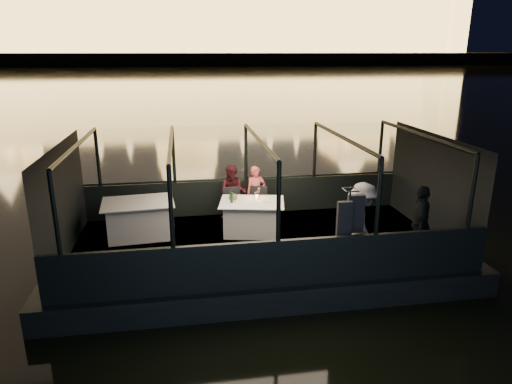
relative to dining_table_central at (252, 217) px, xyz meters
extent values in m
plane|color=black|center=(0.06, 79.42, -0.89)|extent=(500.00, 500.00, 0.00)
cube|color=black|center=(0.06, -0.58, -0.89)|extent=(8.60, 4.40, 1.00)
cube|color=black|center=(0.06, -0.58, -0.41)|extent=(8.00, 4.00, 0.04)
cube|color=black|center=(0.06, 1.42, 0.06)|extent=(8.00, 0.08, 0.90)
cube|color=black|center=(0.06, -2.58, 0.06)|extent=(8.00, 0.08, 0.90)
cube|color=#423D33|center=(0.06, 209.42, 0.11)|extent=(400.00, 140.00, 6.00)
cube|color=white|center=(0.00, 0.00, 0.00)|extent=(1.63, 1.31, 0.77)
cube|color=white|center=(-2.55, 0.21, 0.00)|extent=(1.66, 1.27, 0.83)
cube|color=black|center=(-0.38, 0.62, 0.06)|extent=(0.43, 0.43, 0.89)
cube|color=black|center=(0.30, 0.61, 0.06)|extent=(0.51, 0.51, 0.88)
imported|color=#D74E52|center=(0.24, 0.91, 0.36)|extent=(0.52, 0.38, 1.36)
imported|color=#3A1017|center=(-0.33, 0.96, 0.36)|extent=(0.81, 0.72, 1.40)
imported|color=silver|center=(1.89, -1.87, 0.47)|extent=(0.70, 1.12, 1.65)
imported|color=black|center=(3.07, -1.95, 0.47)|extent=(0.78, 1.00, 1.58)
cylinder|color=#13351C|center=(-0.47, 0.02, 0.53)|extent=(0.08, 0.08, 0.31)
cylinder|color=brown|center=(-0.40, 0.27, 0.42)|extent=(0.22, 0.22, 0.08)
cylinder|color=#FFB03F|center=(0.14, 0.22, 0.42)|extent=(0.06, 0.06, 0.07)
cylinder|color=silver|center=(0.35, -0.03, 0.39)|extent=(0.24, 0.24, 0.01)
cylinder|color=white|center=(-0.34, 0.42, 0.39)|extent=(0.26, 0.26, 0.01)
camera|label=1|loc=(-1.49, -9.76, 3.66)|focal=32.00mm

